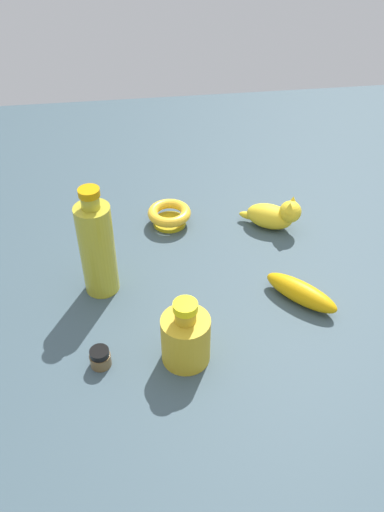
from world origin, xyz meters
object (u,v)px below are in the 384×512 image
object	(u,v)px
bottle_tall	(97,248)
bowl	(169,215)
cat_figurine	(275,215)
nail_polish_jar	(100,358)
banana	(301,293)
bottle_short	(186,337)

from	to	relation	value
bottle_tall	bowl	bearing A→B (deg)	51.89
bowl	cat_figurine	size ratio (longest dim) A/B	0.76
nail_polish_jar	bottle_tall	xyz separation A→B (m)	(0.00, 0.21, 0.09)
bowl	banana	bearing A→B (deg)	-52.14
nail_polish_jar	banana	xyz separation A→B (m)	(0.42, 0.11, 0.00)
bottle_tall	bottle_short	xyz separation A→B (m)	(0.15, -0.22, -0.06)
bowl	bottle_tall	bearing A→B (deg)	-128.11
bottle_short	cat_figurine	bearing A→B (deg)	54.62
nail_polish_jar	bottle_tall	world-z (taller)	bottle_tall
banana	bottle_short	bearing A→B (deg)	-107.35
nail_polish_jar	bottle_short	distance (m)	0.16
bottle_short	nail_polish_jar	bearing A→B (deg)	178.14
bowl	banana	distance (m)	0.40
nail_polish_jar	bottle_short	xyz separation A→B (m)	(0.16, -0.01, 0.04)
cat_figurine	nail_polish_jar	xyz separation A→B (m)	(-0.43, -0.37, -0.02)
nail_polish_jar	bottle_short	world-z (taller)	bottle_short
bottle_short	banana	bearing A→B (deg)	24.50
banana	bottle_short	world-z (taller)	bottle_short
cat_figurine	nail_polish_jar	size ratio (longest dim) A/B	3.58
bowl	banana	world-z (taller)	banana
bowl	nail_polish_jar	world-z (taller)	bowl
bottle_tall	nail_polish_jar	bearing A→B (deg)	-91.25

